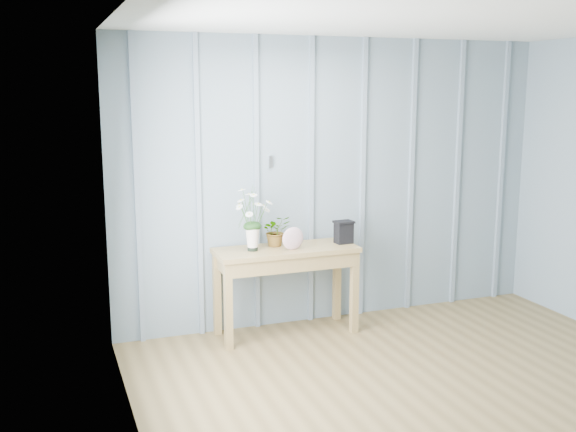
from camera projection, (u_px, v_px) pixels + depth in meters
name	position (u px, v px, depth m)	size (l,w,h in m)	color
ground	(485.00, 430.00, 4.13)	(4.50, 4.50, 0.00)	brown
room_shell	(419.00, 100.00, 4.60)	(4.00, 4.50, 2.50)	gray
sideboard	(286.00, 261.00, 5.65)	(1.20, 0.45, 0.75)	olive
daisy_vase	(252.00, 211.00, 5.47)	(0.38, 0.29, 0.53)	black
spider_plant	(276.00, 231.00, 5.68)	(0.23, 0.20, 0.26)	#143613
felt_disc_vessel	(293.00, 238.00, 5.54)	(0.19, 0.05, 0.19)	#90516C
carved_box	(344.00, 232.00, 5.78)	(0.17, 0.14, 0.20)	black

